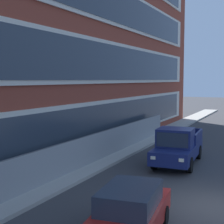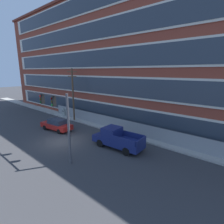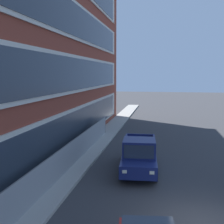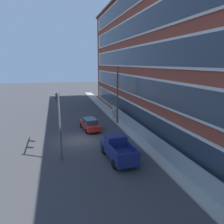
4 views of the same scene
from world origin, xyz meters
name	(u,v)px [view 3 (image 3 of 4)]	position (x,y,z in m)	size (l,w,h in m)	color
sidewalk_building_side	(34,209)	(0.00, 6.88, 0.08)	(80.00, 1.89, 0.16)	#9E9B93
chain_link_fence	(49,175)	(1.91, 7.01, 0.88)	(26.99, 0.06, 1.72)	gray
pickup_truck_navy	(139,155)	(5.70, 2.91, 0.97)	(5.56, 2.33, 2.07)	navy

